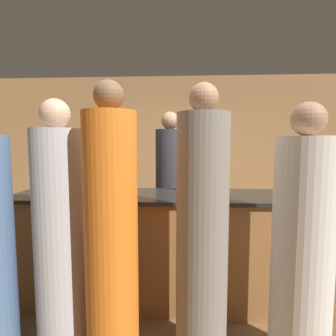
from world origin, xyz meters
TOP-DOWN VIEW (x-y plane):
  - ground_plane at (0.00, 0.00)m, footprint 14.00×14.00m
  - back_wall at (0.00, 2.39)m, footprint 8.00×0.08m
  - bar_counter at (0.00, 0.00)m, footprint 3.08×0.72m
  - bartender at (-0.03, 0.91)m, footprint 0.38×0.38m
  - guest_0 at (0.27, -0.76)m, footprint 0.36×0.36m
  - guest_1 at (-0.77, -0.70)m, footprint 0.36×0.36m
  - guest_2 at (0.94, -0.77)m, footprint 0.39×0.39m
  - guest_4 at (-0.35, -0.82)m, footprint 0.36×0.36m
  - wine_bottle_0 at (0.11, 0.26)m, footprint 0.07×0.07m
  - ice_bucket at (-1.26, 0.21)m, footprint 0.19×0.19m
  - wine_glass_0 at (0.52, -0.12)m, footprint 0.07×0.07m
  - wine_glass_1 at (0.38, -0.17)m, footprint 0.07×0.07m
  - wine_glass_2 at (1.38, 0.00)m, footprint 0.08×0.08m

SIDE VIEW (x-z plane):
  - ground_plane at x=0.00m, z-range 0.00..0.00m
  - bar_counter at x=0.00m, z-range 0.00..1.08m
  - guest_2 at x=0.94m, z-range -0.07..1.76m
  - guest_1 at x=-0.77m, z-range -0.07..1.82m
  - guest_0 at x=0.27m, z-range -0.07..1.90m
  - bartender at x=-0.03m, z-range -0.07..1.91m
  - guest_4 at x=-0.35m, z-range -0.07..1.91m
  - ice_bucket at x=-1.26m, z-range 1.07..1.27m
  - wine_glass_0 at x=0.52m, z-range 1.11..1.26m
  - wine_glass_2 at x=1.38m, z-range 1.11..1.26m
  - wine_bottle_0 at x=0.11m, z-range 1.04..1.35m
  - wine_glass_1 at x=0.38m, z-range 1.12..1.28m
  - back_wall at x=0.00m, z-range 0.00..2.80m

